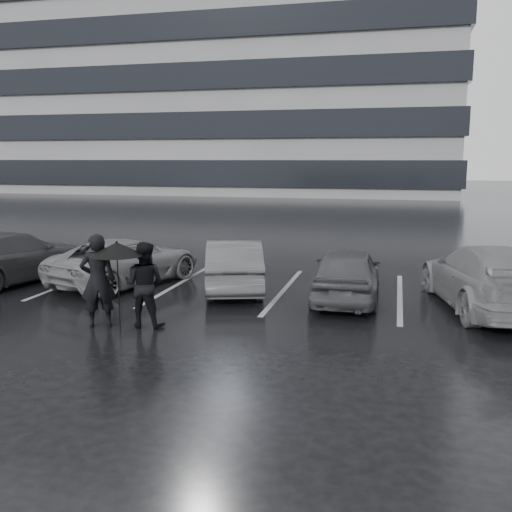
{
  "coord_description": "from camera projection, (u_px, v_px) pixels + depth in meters",
  "views": [
    {
      "loc": [
        3.25,
        -11.04,
        3.23
      ],
      "look_at": [
        0.27,
        1.0,
        1.1
      ],
      "focal_mm": 40.0,
      "sensor_mm": 36.0,
      "label": 1
    }
  ],
  "objects": [
    {
      "name": "car_west_c",
      "position": [
        11.0,
        257.0,
        14.95
      ],
      "size": [
        2.82,
        4.95,
        1.35
      ],
      "primitive_type": "imported",
      "rotation": [
        0.0,
        0.0,
        2.93
      ],
      "color": "black",
      "rests_on": "ground"
    },
    {
      "name": "car_west_a",
      "position": [
        234.0,
        265.0,
        14.13
      ],
      "size": [
        2.38,
        4.01,
        1.25
      ],
      "primitive_type": "imported",
      "rotation": [
        0.0,
        0.0,
        3.44
      ],
      "color": "#323234",
      "rests_on": "ground"
    },
    {
      "name": "ground",
      "position": [
        232.0,
        315.0,
        11.87
      ],
      "size": [
        160.0,
        160.0,
        0.0
      ],
      "primitive_type": "plane",
      "color": "black",
      "rests_on": "ground"
    },
    {
      "name": "pedestrian_right",
      "position": [
        144.0,
        284.0,
        10.97
      ],
      "size": [
        0.82,
        0.64,
        1.66
      ],
      "primitive_type": "imported",
      "rotation": [
        0.0,
        0.0,
        3.16
      ],
      "color": "black",
      "rests_on": "ground"
    },
    {
      "name": "umbrella",
      "position": [
        117.0,
        249.0,
        10.68
      ],
      "size": [
        1.01,
        1.01,
        1.71
      ],
      "color": "black",
      "rests_on": "ground"
    },
    {
      "name": "pedestrian_left",
      "position": [
        98.0,
        280.0,
        10.95
      ],
      "size": [
        0.79,
        0.68,
        1.82
      ],
      "primitive_type": "imported",
      "rotation": [
        0.0,
        0.0,
        3.59
      ],
      "color": "black",
      "rests_on": "ground"
    },
    {
      "name": "car_east",
      "position": [
        489.0,
        277.0,
        12.25
      ],
      "size": [
        2.88,
        5.15,
        1.41
      ],
      "primitive_type": "imported",
      "rotation": [
        0.0,
        0.0,
        3.34
      ],
      "color": "#555457",
      "rests_on": "ground"
    },
    {
      "name": "office_building",
      "position": [
        159.0,
        53.0,
        60.59
      ],
      "size": [
        61.0,
        26.0,
        29.0
      ],
      "color": "gray",
      "rests_on": "ground"
    },
    {
      "name": "car_west_b",
      "position": [
        126.0,
        261.0,
        14.81
      ],
      "size": [
        3.27,
        4.68,
        1.19
      ],
      "primitive_type": "imported",
      "rotation": [
        0.0,
        0.0,
        2.81
      ],
      "color": "#555457",
      "rests_on": "ground"
    },
    {
      "name": "stall_stripes",
      "position": [
        229.0,
        287.0,
        14.46
      ],
      "size": [
        19.72,
        5.0,
        0.0
      ],
      "color": "#9D9DA0",
      "rests_on": "ground"
    },
    {
      "name": "car_main",
      "position": [
        347.0,
        274.0,
        13.05
      ],
      "size": [
        1.52,
        3.67,
        1.25
      ],
      "primitive_type": "imported",
      "rotation": [
        0.0,
        0.0,
        3.16
      ],
      "color": "black",
      "rests_on": "ground"
    }
  ]
}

